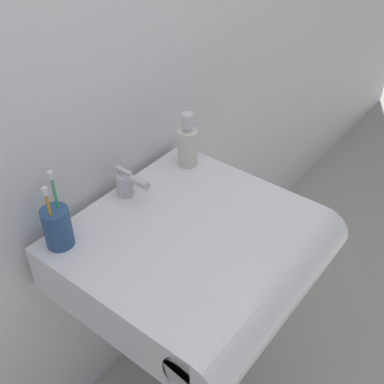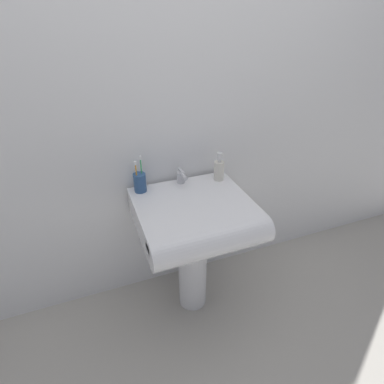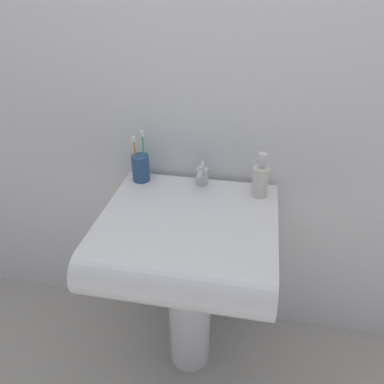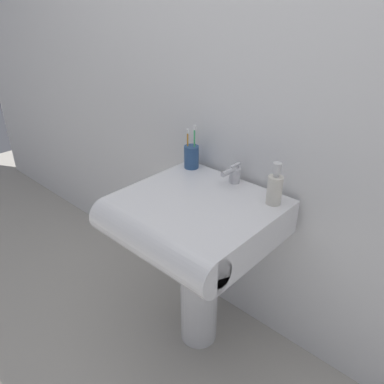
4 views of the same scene
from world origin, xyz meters
The scene contains 7 objects.
ground_plane centered at (0.00, 0.00, 0.00)m, with size 6.00×6.00×0.00m, color #ADA89E.
wall_back centered at (0.00, 0.29, 1.20)m, with size 5.00×0.05×2.40m, color white.
sink_pedestal centered at (0.00, 0.00, 0.30)m, with size 0.17×0.17×0.61m, color white.
sink_basin centered at (0.00, -0.05, 0.68)m, with size 0.58×0.57×0.14m.
faucet centered at (0.01, 0.20, 0.79)m, with size 0.05×0.11×0.08m.
toothbrush_cup centered at (-0.23, 0.19, 0.80)m, with size 0.07×0.07×0.20m.
soap_bottle centered at (0.22, 0.16, 0.81)m, with size 0.06×0.06×0.17m.
Camera 3 is at (0.20, -1.01, 1.46)m, focal length 35.00 mm.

